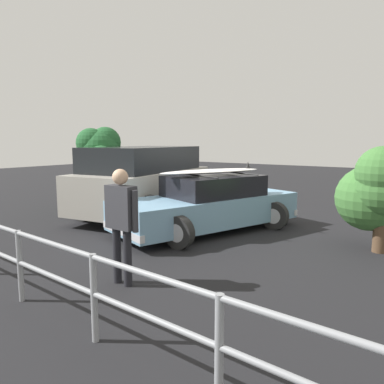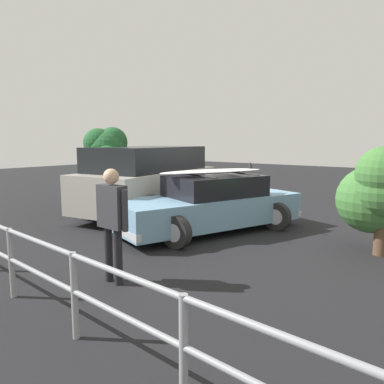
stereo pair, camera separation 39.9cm
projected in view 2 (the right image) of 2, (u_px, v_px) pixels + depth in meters
ground_plane at (207, 224)px, 9.12m from camera, size 44.00×44.00×0.02m
sedan_car at (210, 204)px, 8.39m from camera, size 2.99×4.58×1.53m
suv_car at (148, 180)px, 10.11m from camera, size 3.13×4.59×1.85m
person_bystander at (112, 215)px, 5.25m from camera, size 0.64×0.22×1.64m
railing_fence at (38, 265)px, 4.29m from camera, size 10.76×0.75×0.92m
bush_near_left at (378, 190)px, 6.62m from camera, size 1.38×1.38×1.94m
bush_near_right at (107, 161)px, 11.13m from camera, size 1.59×1.53×2.43m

